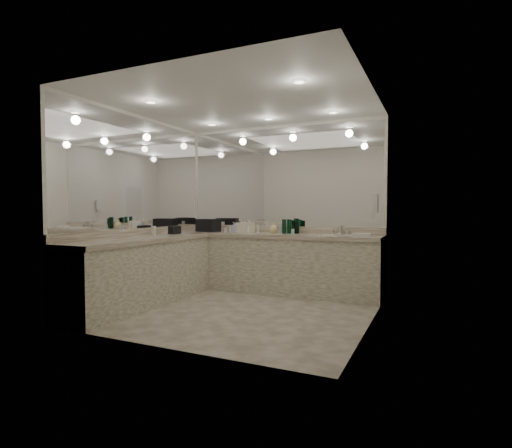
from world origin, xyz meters
The scene contains 37 objects.
floor centered at (0.00, 0.00, 0.00)m, with size 3.20×3.20×0.00m, color beige.
ceiling centered at (0.00, 0.00, 2.60)m, with size 3.20×3.20×0.00m, color white.
wall_back centered at (0.00, 1.50, 1.30)m, with size 3.20×0.02×2.60m, color silver.
wall_left centered at (-1.60, 0.00, 1.30)m, with size 0.02×3.00×2.60m, color silver.
wall_right centered at (1.60, 0.00, 1.30)m, with size 0.02×3.00×2.60m, color silver.
vanity_back_base centered at (0.00, 1.20, 0.42)m, with size 3.20×0.60×0.84m, color silver.
vanity_back_top centered at (0.00, 1.19, 0.87)m, with size 3.20×0.64×0.06m, color beige.
vanity_left_base centered at (-1.30, -0.30, 0.42)m, with size 0.60×2.40×0.84m, color silver.
vanity_left_top centered at (-1.29, -0.30, 0.87)m, with size 0.64×2.42×0.06m, color beige.
backsplash_back centered at (0.00, 1.48, 0.95)m, with size 3.20×0.04×0.10m, color beige.
backsplash_left centered at (-1.58, 0.00, 0.95)m, with size 0.04×3.00×0.10m, color beige.
mirror_back centered at (0.00, 1.49, 1.77)m, with size 3.12×0.01×1.55m, color white.
mirror_left centered at (-1.59, 0.00, 1.77)m, with size 0.01×2.92×1.55m, color white.
sink centered at (0.95, 1.20, 0.90)m, with size 0.44×0.44×0.03m, color white.
faucet centered at (0.95, 1.41, 0.97)m, with size 0.24×0.16×0.14m, color silver.
wall_phone centered at (1.56, 0.70, 1.35)m, with size 0.06×0.10×0.24m, color white.
door centered at (1.59, -0.50, 1.05)m, with size 0.02×0.82×2.10m, color white.
black_toiletry_bag centered at (-1.16, 1.16, 1.00)m, with size 0.36×0.23×0.21m, color black.
black_bag_spill centered at (-1.30, 0.44, 0.96)m, with size 0.09×0.21×0.11m, color black.
cream_cosmetic_case centered at (-0.52, 1.22, 0.98)m, with size 0.27×0.17×0.16m, color silver.
hand_towel centered at (1.31, 1.12, 0.92)m, with size 0.24×0.16×0.04m, color white.
lotion_left centered at (-1.30, -0.04, 0.97)m, with size 0.06×0.06×0.14m, color white.
soap_bottle_a centered at (-0.60, 1.27, 1.00)m, with size 0.08×0.08×0.21m, color silver.
soap_bottle_b centered at (-0.66, 1.12, 0.98)m, with size 0.07×0.08×0.17m, color silver.
soap_bottle_c centered at (-0.03, 1.23, 0.99)m, with size 0.14×0.14×0.18m, color #E8D489.
green_bottle_0 centered at (0.26, 1.35, 1.00)m, with size 0.07×0.07×0.20m, color #0C4828.
green_bottle_1 centered at (0.20, 1.30, 1.01)m, with size 0.07×0.07×0.21m, color #0C4828.
green_bottle_2 centered at (0.31, 1.34, 0.99)m, with size 0.07×0.07×0.18m, color #0C4828.
green_bottle_3 centered at (0.15, 1.22, 1.01)m, with size 0.07×0.07×0.22m, color #0C4828.
green_bottle_4 centered at (0.30, 1.33, 0.99)m, with size 0.07×0.07×0.19m, color #0C4828.
amenity_bottle_0 centered at (-0.77, 1.23, 0.95)m, with size 0.05×0.05×0.11m, color white.
amenity_bottle_1 centered at (-1.17, 1.30, 0.97)m, with size 0.06×0.06×0.15m, color white.
amenity_bottle_2 centered at (-0.41, 1.13, 0.96)m, with size 0.06×0.06×0.12m, color white.
amenity_bottle_3 centered at (-0.83, 1.15, 0.94)m, with size 0.05×0.05×0.07m, color white.
amenity_bottle_4 centered at (-0.34, 1.34, 0.96)m, with size 0.04×0.04×0.12m, color white.
amenity_bottle_5 centered at (0.05, 1.33, 0.96)m, with size 0.06×0.06×0.11m, color silver.
amenity_bottle_6 centered at (0.28, 1.25, 0.94)m, with size 0.05×0.05×0.07m, color silver.
Camera 1 is at (2.27, -4.45, 1.30)m, focal length 28.00 mm.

